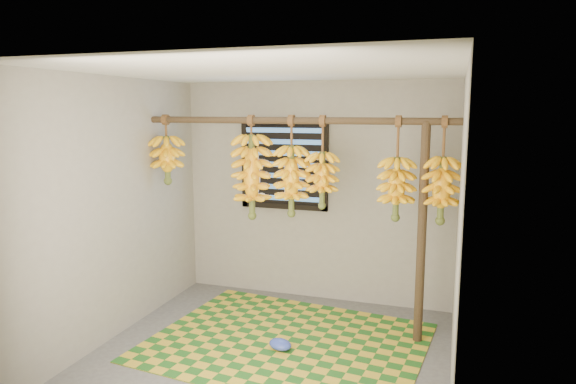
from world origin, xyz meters
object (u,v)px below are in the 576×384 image
at_px(banana_bunch_a, 167,159).
at_px(banana_bunch_c, 322,180).
at_px(plastic_bag, 280,344).
at_px(woven_mat, 287,342).
at_px(banana_bunch_b, 252,177).
at_px(banana_bunch_d, 291,181).
at_px(banana_bunch_f, 441,190).
at_px(support_post, 422,235).
at_px(banana_bunch_e, 396,188).

relative_size(banana_bunch_a, banana_bunch_c, 0.81).
bearing_deg(banana_bunch_c, plastic_bag, -111.35).
bearing_deg(woven_mat, banana_bunch_c, 61.90).
relative_size(banana_bunch_b, banana_bunch_c, 1.16).
height_order(banana_bunch_b, banana_bunch_d, same).
bearing_deg(banana_bunch_d, banana_bunch_b, 180.00).
bearing_deg(banana_bunch_a, banana_bunch_d, 0.00).
height_order(banana_bunch_a, banana_bunch_f, same).
bearing_deg(banana_bunch_b, plastic_bag, -49.46).
height_order(woven_mat, banana_bunch_f, banana_bunch_f).
bearing_deg(banana_bunch_c, banana_bunch_a, 180.00).
height_order(support_post, banana_bunch_c, banana_bunch_c).
height_order(banana_bunch_d, banana_bunch_f, same).
bearing_deg(support_post, banana_bunch_d, 180.00).
relative_size(banana_bunch_c, banana_bunch_f, 0.92).
height_order(banana_bunch_c, banana_bunch_f, same).
bearing_deg(banana_bunch_b, banana_bunch_c, -0.00).
height_order(support_post, banana_bunch_a, banana_bunch_a).
bearing_deg(support_post, banana_bunch_e, -180.00).
height_order(woven_mat, banana_bunch_d, banana_bunch_d).
relative_size(woven_mat, banana_bunch_f, 2.57).
xyz_separation_m(banana_bunch_a, banana_bunch_d, (1.34, 0.00, -0.16)).
bearing_deg(woven_mat, plastic_bag, -92.54).
bearing_deg(support_post, banana_bunch_c, 180.00).
xyz_separation_m(woven_mat, banana_bunch_b, (-0.49, 0.40, 1.45)).
xyz_separation_m(woven_mat, banana_bunch_c, (0.21, 0.40, 1.45)).
distance_m(woven_mat, banana_bunch_b, 1.58).
bearing_deg(banana_bunch_d, banana_bunch_c, 0.00).
height_order(banana_bunch_e, banana_bunch_f, same).
bearing_deg(banana_bunch_f, support_post, 180.00).
xyz_separation_m(woven_mat, banana_bunch_e, (0.89, 0.40, 1.40)).
distance_m(banana_bunch_d, banana_bunch_f, 1.37).
bearing_deg(banana_bunch_f, banana_bunch_e, 180.00).
distance_m(support_post, banana_bunch_b, 1.68).
xyz_separation_m(banana_bunch_d, banana_bunch_e, (0.98, -0.00, -0.03)).
bearing_deg(banana_bunch_f, plastic_bag, -156.28).
xyz_separation_m(support_post, banana_bunch_a, (-2.55, 0.00, 0.60)).
distance_m(banana_bunch_c, banana_bunch_e, 0.68).
bearing_deg(banana_bunch_e, banana_bunch_b, 180.00).
bearing_deg(banana_bunch_a, woven_mat, -15.71).
height_order(banana_bunch_b, banana_bunch_f, same).
xyz_separation_m(banana_bunch_b, banana_bunch_f, (1.77, -0.00, -0.04)).
height_order(support_post, banana_bunch_b, banana_bunch_b).
xyz_separation_m(banana_bunch_c, banana_bunch_f, (1.06, -0.00, -0.04)).
bearing_deg(banana_bunch_f, woven_mat, -162.63).
bearing_deg(plastic_bag, banana_bunch_b, 130.54).
height_order(banana_bunch_a, banana_bunch_c, same).
bearing_deg(banana_bunch_e, banana_bunch_a, 180.00).
relative_size(banana_bunch_a, banana_bunch_e, 0.75).
bearing_deg(banana_bunch_c, banana_bunch_e, -0.00).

